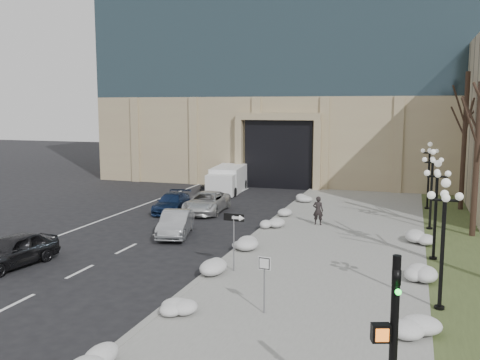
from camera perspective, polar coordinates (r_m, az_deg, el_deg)
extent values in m
plane|color=black|center=(16.79, -9.70, -17.64)|extent=(160.00, 160.00, 0.00)
cube|color=gray|center=(28.52, 10.06, -6.73)|extent=(9.00, 40.00, 0.12)
cube|color=gray|center=(29.44, 1.31, -6.13)|extent=(0.30, 40.00, 0.14)
cube|color=#3D4A25|center=(28.43, 23.25, -7.34)|extent=(4.00, 40.00, 0.10)
cube|color=tan|center=(56.21, 8.57, 4.55)|extent=(40.00, 20.00, 8.00)
cube|color=black|center=(47.88, 4.40, 2.85)|extent=(6.00, 2.50, 6.00)
cube|color=tan|center=(46.34, 4.04, 6.77)|extent=(7.50, 0.60, 0.60)
cube|color=tan|center=(47.48, -0.11, 2.83)|extent=(0.60, 0.60, 6.00)
cube|color=tan|center=(45.81, 8.25, 2.56)|extent=(0.60, 0.60, 6.00)
imported|color=black|center=(26.38, -23.04, -6.92)|extent=(2.42, 4.59, 1.49)
imported|color=#9C9FA3|center=(30.10, -6.88, -4.63)|extent=(2.51, 4.51, 1.41)
imported|color=navy|center=(36.83, -7.27, -2.42)|extent=(2.39, 4.64, 1.29)
imported|color=silver|center=(36.42, -3.59, -2.40)|extent=(2.70, 5.21, 1.40)
imported|color=#313237|center=(45.18, -2.34, -0.45)|extent=(2.42, 4.05, 1.29)
imported|color=black|center=(32.43, 8.33, -3.24)|extent=(0.64, 0.42, 1.73)
cube|color=silver|center=(45.68, -1.17, 0.16)|extent=(2.94, 5.50, 2.10)
cube|color=silver|center=(42.65, -2.05, -0.54)|extent=(2.40, 1.94, 1.68)
cylinder|color=black|center=(43.18, -3.35, -1.22)|extent=(0.35, 0.76, 0.74)
cylinder|color=black|center=(42.72, -0.61, -1.30)|extent=(0.35, 0.76, 0.74)
cylinder|color=black|center=(47.53, -2.01, -0.37)|extent=(0.35, 0.76, 0.74)
cylinder|color=black|center=(47.10, 0.49, -0.44)|extent=(0.35, 0.76, 0.74)
cylinder|color=slate|center=(23.16, -0.66, -6.90)|extent=(0.06, 0.06, 2.58)
cube|color=black|center=(22.89, -0.67, -4.01)|extent=(0.94, 0.12, 0.32)
cube|color=white|center=(22.81, -0.35, -4.05)|extent=(0.45, 0.05, 0.12)
cone|color=white|center=(22.71, 0.22, -4.11)|extent=(0.24, 0.28, 0.26)
cylinder|color=slate|center=(18.70, 2.61, -11.37)|extent=(0.06, 0.06, 2.08)
cube|color=white|center=(18.43, 2.63, -8.87)|extent=(0.46, 0.09, 0.45)
cube|color=black|center=(18.41, 2.60, -8.89)|extent=(0.40, 0.06, 0.40)
cube|color=white|center=(18.41, 2.59, -8.89)|extent=(0.34, 0.05, 0.34)
cylinder|color=black|center=(11.83, 15.99, -17.77)|extent=(0.17, 0.17, 4.29)
imported|color=black|center=(11.31, 16.27, -11.38)|extent=(0.46, 0.96, 0.19)
sphere|color=#19E533|center=(11.15, 16.53, -11.39)|extent=(0.13, 0.13, 0.13)
cube|color=black|center=(11.54, 14.78, -15.49)|extent=(0.42, 0.33, 0.38)
cube|color=orange|center=(11.44, 14.94, -15.71)|extent=(0.26, 0.11, 0.27)
ellipsoid|color=silver|center=(18.89, -7.32, -13.62)|extent=(1.10, 1.60, 0.36)
ellipsoid|color=silver|center=(23.13, -2.58, -9.48)|extent=(1.10, 1.60, 0.36)
ellipsoid|color=silver|center=(26.96, 0.23, -6.94)|extent=(1.10, 1.60, 0.36)
ellipsoid|color=silver|center=(31.61, 3.25, -4.73)|extent=(1.10, 1.60, 0.36)
ellipsoid|color=silver|center=(35.07, 4.95, -3.48)|extent=(1.10, 1.60, 0.36)
ellipsoid|color=silver|center=(40.15, 6.87, -2.06)|extent=(1.10, 1.60, 0.36)
ellipsoid|color=silver|center=(17.91, 18.21, -15.21)|extent=(1.10, 1.60, 0.36)
ellipsoid|color=silver|center=(23.40, 18.64, -9.70)|extent=(1.10, 1.60, 0.36)
ellipsoid|color=silver|center=(29.75, 18.92, -5.96)|extent=(1.10, 1.60, 0.36)
cylinder|color=black|center=(20.66, 20.48, -12.74)|extent=(0.36, 0.36, 0.20)
cylinder|color=black|center=(20.09, 20.74, -7.65)|extent=(0.14, 0.14, 4.00)
cylinder|color=black|center=(19.66, 21.02, -2.02)|extent=(0.10, 0.90, 0.10)
cylinder|color=black|center=(19.66, 21.02, -2.02)|extent=(0.90, 0.10, 0.10)
sphere|color=white|center=(19.57, 21.11, -0.29)|extent=(0.32, 0.32, 0.32)
sphere|color=white|center=(19.67, 22.35, -1.64)|extent=(0.28, 0.28, 0.28)
sphere|color=white|center=(19.62, 19.73, -1.54)|extent=(0.28, 0.28, 0.28)
sphere|color=white|center=(20.08, 20.98, -1.39)|extent=(0.28, 0.28, 0.28)
sphere|color=white|center=(19.20, 21.11, -1.80)|extent=(0.28, 0.28, 0.28)
cylinder|color=black|center=(26.85, 19.90, -7.93)|extent=(0.36, 0.36, 0.20)
cylinder|color=black|center=(26.41, 20.10, -3.96)|extent=(0.14, 0.14, 4.00)
cylinder|color=black|center=(26.09, 20.30, 0.35)|extent=(0.10, 0.90, 0.10)
cylinder|color=black|center=(26.09, 20.30, 0.35)|extent=(0.90, 0.10, 0.10)
sphere|color=white|center=(26.02, 20.37, 1.66)|extent=(0.32, 0.32, 0.32)
sphere|color=white|center=(26.09, 21.31, 0.63)|extent=(0.28, 0.28, 0.28)
sphere|color=white|center=(26.06, 19.33, 0.72)|extent=(0.28, 0.28, 0.28)
sphere|color=white|center=(26.52, 20.28, 0.79)|extent=(0.28, 0.28, 0.28)
sphere|color=white|center=(25.62, 20.36, 0.55)|extent=(0.28, 0.28, 0.28)
cylinder|color=black|center=(33.16, 19.55, -4.94)|extent=(0.36, 0.36, 0.20)
cylinder|color=black|center=(32.80, 19.71, -1.70)|extent=(0.14, 0.14, 4.00)
cylinder|color=black|center=(32.54, 19.87, 1.78)|extent=(0.10, 0.90, 0.10)
cylinder|color=black|center=(32.54, 19.87, 1.78)|extent=(0.90, 0.10, 0.10)
sphere|color=white|center=(32.49, 19.92, 2.83)|extent=(0.32, 0.32, 0.32)
sphere|color=white|center=(32.55, 20.67, 2.01)|extent=(0.28, 0.28, 0.28)
sphere|color=white|center=(32.52, 19.09, 2.08)|extent=(0.28, 0.28, 0.28)
sphere|color=white|center=(32.98, 19.86, 2.12)|extent=(0.28, 0.28, 0.28)
sphere|color=white|center=(32.08, 19.91, 1.96)|extent=(0.28, 0.28, 0.28)
cylinder|color=black|center=(39.53, 19.32, -2.90)|extent=(0.36, 0.36, 0.20)
cylinder|color=black|center=(39.23, 19.45, -0.17)|extent=(0.14, 0.14, 4.00)
cylinder|color=black|center=(39.01, 19.58, 2.74)|extent=(0.10, 0.90, 0.10)
cylinder|color=black|center=(39.01, 19.58, 2.74)|extent=(0.90, 0.10, 0.10)
sphere|color=white|center=(38.97, 19.62, 3.61)|extent=(0.32, 0.32, 0.32)
sphere|color=white|center=(39.02, 20.25, 2.93)|extent=(0.28, 0.28, 0.28)
sphere|color=white|center=(38.99, 18.93, 2.98)|extent=(0.28, 0.28, 0.28)
sphere|color=white|center=(39.45, 19.57, 3.01)|extent=(0.28, 0.28, 0.28)
sphere|color=white|center=(38.55, 19.61, 2.90)|extent=(0.28, 0.28, 0.28)
cylinder|color=black|center=(31.68, 23.93, 1.87)|extent=(0.32, 0.32, 8.50)
cylinder|color=black|center=(39.58, 22.80, 3.73)|extent=(0.32, 0.32, 9.50)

